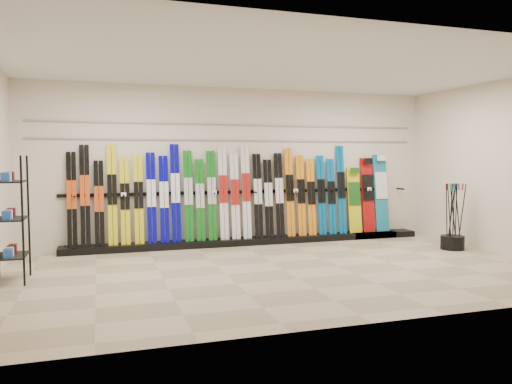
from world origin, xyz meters
name	(u,v)px	position (x,y,z in m)	size (l,w,h in m)	color
floor	(284,270)	(0.00, 0.00, 0.00)	(8.00, 8.00, 0.00)	#9C8B6C
back_wall	(238,166)	(0.00, 2.50, 1.50)	(8.00, 8.00, 0.00)	beige
right_wall	(503,167)	(4.00, 0.00, 1.50)	(5.00, 5.00, 0.00)	beige
ceiling	(285,65)	(0.00, 0.00, 3.00)	(8.00, 8.00, 0.00)	silver
ski_rack_base	(253,241)	(0.22, 2.28, 0.06)	(8.00, 0.40, 0.12)	black
skis	(217,196)	(-0.46, 2.33, 0.94)	(5.37, 0.24, 1.80)	black
snowboards	(369,196)	(2.80, 2.36, 0.87)	(0.94, 0.25, 1.61)	gold
accessory_rack	(9,219)	(-3.75, 0.48, 0.85)	(0.40, 0.60, 1.70)	black
pole_bin	(452,243)	(3.52, 0.63, 0.12)	(0.42, 0.42, 0.25)	black
ski_poles	(453,216)	(3.55, 0.66, 0.61)	(0.33, 0.34, 1.18)	black
slatwall_rail_0	(239,140)	(0.00, 2.48, 2.00)	(7.60, 0.02, 0.03)	gray
slatwall_rail_1	(238,125)	(0.00, 2.48, 2.30)	(7.60, 0.02, 0.03)	gray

